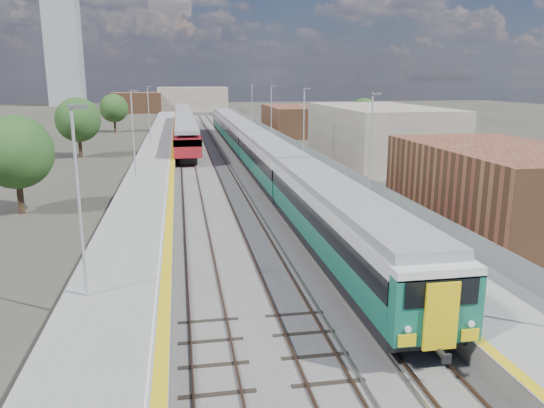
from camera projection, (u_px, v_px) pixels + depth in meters
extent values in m
plane|color=#47443A|center=(234.00, 160.00, 63.25)|extent=(320.00, 320.00, 0.00)
cube|color=#565451|center=(214.00, 157.00, 65.26)|extent=(10.50, 155.00, 0.06)
cube|color=#4C3323|center=(236.00, 153.00, 68.14)|extent=(0.07, 160.00, 0.14)
cube|color=#4C3323|center=(247.00, 153.00, 68.39)|extent=(0.07, 160.00, 0.14)
cube|color=#4C3323|center=(209.00, 154.00, 67.56)|extent=(0.07, 160.00, 0.14)
cube|color=#4C3323|center=(220.00, 153.00, 67.80)|extent=(0.07, 160.00, 0.14)
cube|color=#4C3323|center=(181.00, 154.00, 66.97)|extent=(0.07, 160.00, 0.14)
cube|color=#4C3323|center=(193.00, 154.00, 67.21)|extent=(0.07, 160.00, 0.14)
cube|color=gray|center=(234.00, 153.00, 68.09)|extent=(0.08, 160.00, 0.10)
cube|color=gray|center=(223.00, 153.00, 67.86)|extent=(0.08, 160.00, 0.10)
cube|color=slate|center=(274.00, 152.00, 66.41)|extent=(4.70, 155.00, 1.00)
cube|color=gray|center=(274.00, 148.00, 66.29)|extent=(4.70, 155.00, 0.03)
cube|color=gold|center=(257.00, 148.00, 65.93)|extent=(0.40, 155.00, 0.01)
cube|color=gray|center=(291.00, 143.00, 66.52)|extent=(0.06, 155.00, 1.20)
cylinder|color=#9EA0A3|center=(371.00, 148.00, 36.41)|extent=(0.12, 0.12, 7.50)
cube|color=#4C4C4F|center=(376.00, 94.00, 35.61)|extent=(0.70, 0.18, 0.14)
cylinder|color=#9EA0A3|center=(304.00, 124.00, 55.58)|extent=(0.12, 0.12, 7.50)
cube|color=#4C4C4F|center=(307.00, 89.00, 54.78)|extent=(0.70, 0.18, 0.14)
cylinder|color=#9EA0A3|center=(271.00, 112.00, 74.75)|extent=(0.12, 0.12, 7.50)
cube|color=#4C4C4F|center=(273.00, 86.00, 73.96)|extent=(0.70, 0.18, 0.14)
cylinder|color=#9EA0A3|center=(252.00, 106.00, 93.93)|extent=(0.12, 0.12, 7.50)
cube|color=#4C4C4F|center=(253.00, 85.00, 93.13)|extent=(0.70, 0.18, 0.14)
cube|color=slate|center=(157.00, 154.00, 64.01)|extent=(4.30, 155.00, 1.00)
cube|color=gray|center=(157.00, 150.00, 63.90)|extent=(4.30, 155.00, 0.03)
cube|color=gold|center=(173.00, 150.00, 64.21)|extent=(0.45, 155.00, 0.01)
cube|color=silver|center=(170.00, 150.00, 64.15)|extent=(0.08, 155.00, 0.01)
cylinder|color=#9EA0A3|center=(79.00, 204.00, 20.18)|extent=(0.12, 0.12, 7.50)
cube|color=#4C4C4F|center=(78.00, 107.00, 19.38)|extent=(0.70, 0.18, 0.14)
cylinder|color=#9EA0A3|center=(133.00, 135.00, 45.10)|extent=(0.12, 0.12, 7.50)
cube|color=#4C4C4F|center=(134.00, 91.00, 44.30)|extent=(0.70, 0.18, 0.14)
cylinder|color=#9EA0A3|center=(149.00, 115.00, 70.03)|extent=(0.12, 0.12, 7.50)
cube|color=#4C4C4F|center=(149.00, 87.00, 69.23)|extent=(0.70, 0.18, 0.14)
cube|color=brown|center=(500.00, 187.00, 34.32)|extent=(9.00, 16.00, 5.20)
cube|color=gray|center=(378.00, 135.00, 60.39)|extent=(11.00, 22.00, 6.40)
cube|color=brown|center=(292.00, 120.00, 91.71)|extent=(8.00, 18.00, 4.80)
cube|color=gray|center=(193.00, 99.00, 157.96)|extent=(20.00, 14.00, 7.00)
cube|color=brown|center=(136.00, 103.00, 150.65)|extent=(14.00, 12.00, 5.60)
cube|color=gray|center=(64.00, 48.00, 185.30)|extent=(11.00, 11.00, 40.00)
cube|color=black|center=(337.00, 247.00, 27.42)|extent=(2.90, 20.82, 0.49)
cube|color=#115A4F|center=(338.00, 231.00, 27.22)|extent=(3.01, 20.82, 1.22)
cube|color=black|center=(338.00, 213.00, 27.00)|extent=(3.07, 20.82, 0.83)
cube|color=silver|center=(339.00, 200.00, 26.85)|extent=(3.01, 20.82, 0.51)
cube|color=gray|center=(339.00, 191.00, 26.74)|extent=(2.67, 20.82, 0.43)
cube|color=black|center=(269.00, 175.00, 47.85)|extent=(2.90, 20.82, 0.49)
cube|color=#115A4F|center=(269.00, 166.00, 47.66)|extent=(3.01, 20.82, 1.22)
cube|color=black|center=(269.00, 155.00, 47.43)|extent=(3.07, 20.82, 0.83)
cube|color=silver|center=(269.00, 148.00, 47.28)|extent=(3.01, 20.82, 0.51)
cube|color=gray|center=(269.00, 143.00, 47.18)|extent=(2.67, 20.82, 0.43)
cube|color=black|center=(241.00, 146.00, 68.29)|extent=(2.90, 20.82, 0.49)
cube|color=#115A4F|center=(241.00, 140.00, 68.09)|extent=(3.01, 20.82, 1.22)
cube|color=black|center=(241.00, 132.00, 67.87)|extent=(3.07, 20.82, 0.83)
cube|color=silver|center=(241.00, 127.00, 67.72)|extent=(3.01, 20.82, 0.51)
cube|color=gray|center=(241.00, 123.00, 67.61)|extent=(2.67, 20.82, 0.43)
cube|color=black|center=(227.00, 131.00, 88.72)|extent=(2.90, 20.82, 0.49)
cube|color=#115A4F|center=(226.00, 126.00, 88.52)|extent=(3.01, 20.82, 1.22)
cube|color=black|center=(226.00, 120.00, 88.30)|extent=(3.07, 20.82, 0.83)
cube|color=silver|center=(226.00, 116.00, 88.15)|extent=(3.01, 20.82, 0.51)
cube|color=gray|center=(226.00, 113.00, 88.05)|extent=(2.67, 20.82, 0.43)
cube|color=#115A4F|center=(436.00, 308.00, 16.87)|extent=(2.99, 0.64, 2.24)
cube|color=black|center=(442.00, 293.00, 16.41)|extent=(2.46, 0.06, 0.85)
cube|color=yellow|center=(441.00, 316.00, 16.52)|extent=(1.12, 0.11, 2.24)
cube|color=black|center=(187.00, 152.00, 66.43)|extent=(2.04, 17.32, 0.71)
cube|color=maroon|center=(186.00, 138.00, 66.04)|extent=(3.00, 20.37, 2.14)
cube|color=black|center=(186.00, 134.00, 65.92)|extent=(3.07, 20.37, 0.75)
cube|color=gray|center=(186.00, 125.00, 65.67)|extent=(2.68, 20.37, 0.43)
cube|color=black|center=(184.00, 135.00, 86.44)|extent=(2.04, 17.32, 0.71)
cube|color=maroon|center=(184.00, 124.00, 86.05)|extent=(3.00, 20.37, 2.14)
cube|color=black|center=(184.00, 121.00, 85.93)|extent=(3.07, 20.37, 0.75)
cube|color=gray|center=(184.00, 114.00, 85.68)|extent=(2.68, 20.37, 0.43)
cube|color=black|center=(183.00, 124.00, 106.45)|extent=(2.04, 17.32, 0.71)
cube|color=maroon|center=(183.00, 116.00, 106.06)|extent=(3.00, 20.37, 2.14)
cube|color=black|center=(183.00, 113.00, 105.93)|extent=(3.07, 20.37, 0.75)
cube|color=gray|center=(182.00, 108.00, 105.69)|extent=(2.68, 20.37, 0.43)
cylinder|color=#382619|center=(20.00, 197.00, 37.68)|extent=(0.44, 0.44, 2.45)
sphere|color=#21471B|center=(15.00, 152.00, 36.94)|extent=(5.18, 5.18, 5.18)
cylinder|color=#382619|center=(80.00, 147.00, 64.73)|extent=(0.44, 0.44, 2.54)
sphere|color=#21471B|center=(78.00, 120.00, 63.97)|extent=(5.36, 5.36, 5.36)
cylinder|color=#382619|center=(115.00, 126.00, 95.36)|extent=(0.44, 0.44, 2.38)
sphere|color=#21471B|center=(114.00, 108.00, 94.65)|extent=(5.02, 5.02, 5.02)
cylinder|color=#382619|center=(363.00, 130.00, 87.79)|extent=(0.44, 0.44, 2.23)
sphere|color=#21471B|center=(363.00, 112.00, 87.12)|extent=(4.70, 4.70, 4.70)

